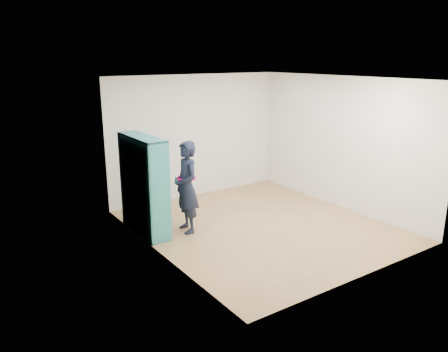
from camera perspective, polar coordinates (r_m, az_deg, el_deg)
floor at (r=7.95m, az=4.81°, el=-6.51°), size 4.50×4.50×0.00m
ceiling at (r=7.39m, az=5.27°, el=12.55°), size 4.50×4.50×0.00m
wall_left at (r=6.52m, az=-8.77°, el=0.47°), size 0.02×4.50×2.60m
wall_right at (r=8.94m, az=15.07°, el=4.18°), size 0.02×4.50×2.60m
wall_back at (r=9.38m, az=-3.68°, el=5.19°), size 4.00×0.02×2.60m
wall_front at (r=6.05m, az=18.56°, el=-1.37°), size 4.00×0.02×2.60m
bookshelf at (r=7.54m, az=-10.57°, el=-1.31°), size 0.37×1.26×1.68m
person at (r=7.48m, az=-4.90°, el=-1.44°), size 0.45×0.62×1.60m
smartphone at (r=7.48m, az=-6.30°, el=-0.64°), size 0.02×0.10×0.14m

